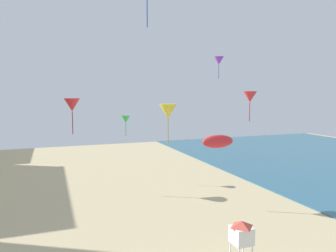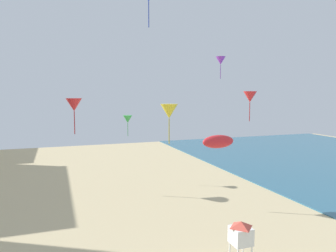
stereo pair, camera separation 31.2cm
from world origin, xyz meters
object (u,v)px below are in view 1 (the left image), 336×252
object	(u,v)px
kite_green_delta	(126,119)
kite_red_parafoil	(218,141)
kite_red_delta_2	(72,105)
kite_red_delta_3	(250,97)
lifeguard_stand	(242,233)
kite_purple_delta	(219,61)
kite_yellow_delta	(168,111)

from	to	relation	value
kite_green_delta	kite_red_parafoil	xyz separation A→B (m)	(3.13, -15.08, -0.58)
kite_red_delta_2	kite_red_delta_3	world-z (taller)	kite_red_delta_3
kite_green_delta	kite_red_delta_3	world-z (taller)	kite_red_delta_3
lifeguard_stand	kite_red_delta_3	world-z (taller)	kite_red_delta_3
lifeguard_stand	kite_red_parafoil	distance (m)	6.45
kite_purple_delta	kite_red_delta_3	xyz separation A→B (m)	(-4.41, -11.74, -3.58)
kite_yellow_delta	kite_purple_delta	bearing A→B (deg)	24.05
kite_red_delta_2	kite_purple_delta	distance (m)	15.38
lifeguard_stand	kite_red_delta_2	size ratio (longest dim) A/B	0.71
lifeguard_stand	kite_purple_delta	bearing A→B (deg)	50.20
kite_red_parafoil	kite_red_delta_3	bearing A→B (deg)	-73.49
kite_green_delta	kite_purple_delta	bearing A→B (deg)	-35.48
kite_green_delta	kite_red_delta_2	distance (m)	6.23
kite_red_delta_2	kite_purple_delta	xyz separation A→B (m)	(14.08, -4.33, 4.43)
kite_purple_delta	kite_red_delta_3	distance (m)	13.04
kite_yellow_delta	kite_red_delta_3	xyz separation A→B (m)	(2.18, -8.80, 1.28)
kite_red_parafoil	kite_red_delta_3	distance (m)	4.13
kite_yellow_delta	kite_purple_delta	world-z (taller)	kite_purple_delta
kite_green_delta	kite_red_delta_3	size ratio (longest dim) A/B	1.24
kite_purple_delta	kite_red_delta_3	world-z (taller)	kite_purple_delta
kite_purple_delta	kite_yellow_delta	bearing A→B (deg)	-155.95
kite_yellow_delta	kite_purple_delta	size ratio (longest dim) A/B	1.56
kite_red_parafoil	kite_red_delta_3	world-z (taller)	kite_red_delta_3
lifeguard_stand	kite_yellow_delta	size ratio (longest dim) A/B	0.74
lifeguard_stand	kite_purple_delta	distance (m)	18.66
kite_green_delta	kite_red_delta_3	distance (m)	18.26
kite_red_parafoil	kite_purple_delta	xyz separation A→B (m)	(5.17, 9.16, 6.71)
kite_red_delta_3	kite_green_delta	bearing A→B (deg)	102.43
lifeguard_stand	kite_red_parafoil	world-z (taller)	kite_red_parafoil
lifeguard_stand	kite_red_delta_3	distance (m)	8.19
kite_green_delta	kite_purple_delta	distance (m)	11.89
kite_green_delta	kite_purple_delta	size ratio (longest dim) A/B	1.05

